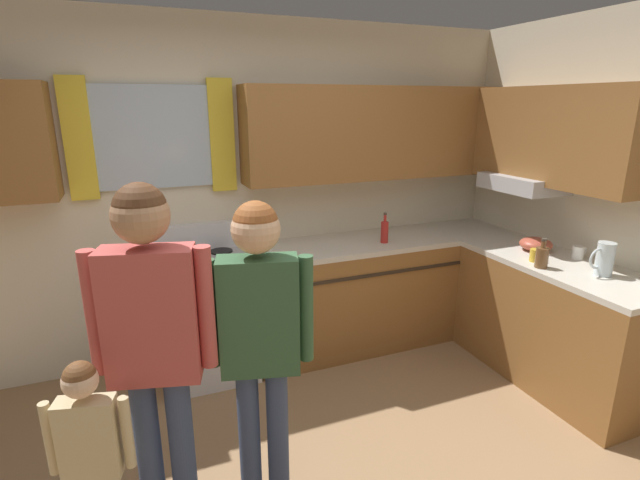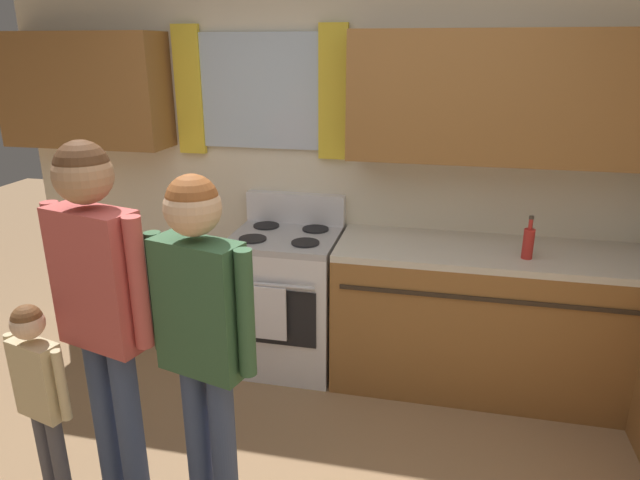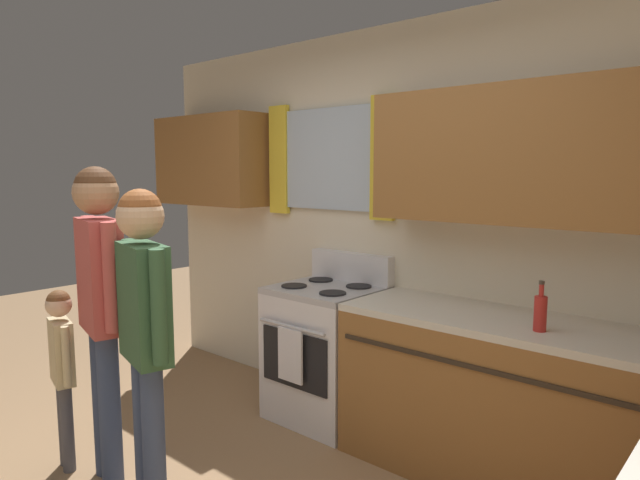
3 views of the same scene
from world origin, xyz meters
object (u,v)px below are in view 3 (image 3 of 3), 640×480
at_px(bottle_sauce_red, 540,312).
at_px(adult_holding_child, 101,287).
at_px(adult_in_plaid, 144,315).
at_px(stove_oven, 327,350).
at_px(small_child, 62,358).

bearing_deg(bottle_sauce_red, adult_holding_child, -145.55).
distance_m(bottle_sauce_red, adult_in_plaid, 1.88).
bearing_deg(stove_oven, small_child, -115.00).
bearing_deg(small_child, adult_in_plaid, 5.47).
height_order(bottle_sauce_red, adult_in_plaid, adult_in_plaid).
relative_size(bottle_sauce_red, adult_holding_child, 0.15).
bearing_deg(small_child, bottle_sauce_red, 32.58).
bearing_deg(bottle_sauce_red, small_child, -147.42).
bearing_deg(stove_oven, adult_holding_child, -106.17).
distance_m(adult_holding_child, adult_in_plaid, 0.46).
height_order(adult_holding_child, small_child, adult_holding_child).
distance_m(adult_in_plaid, small_child, 0.82).
distance_m(bottle_sauce_red, small_child, 2.53).
height_order(stove_oven, adult_in_plaid, adult_in_plaid).
bearing_deg(adult_holding_child, small_child, -161.24).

